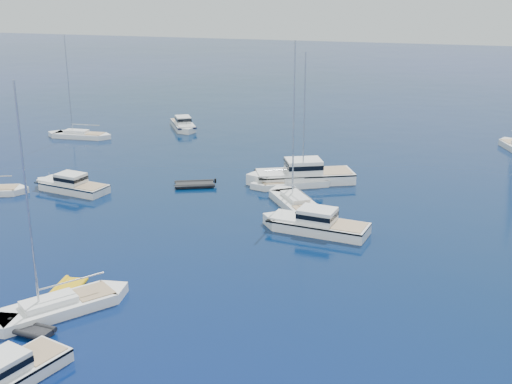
% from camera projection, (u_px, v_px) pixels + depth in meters
% --- Properties ---
extents(ground, '(400.00, 400.00, 0.00)m').
position_uv_depth(ground, '(127.00, 348.00, 38.73)').
color(ground, '#091558').
rests_on(ground, ground).
extents(motor_cruiser_centre, '(10.45, 4.39, 2.66)m').
position_uv_depth(motor_cruiser_centre, '(315.00, 231.00, 56.65)').
color(motor_cruiser_centre, white).
rests_on(motor_cruiser_centre, ground).
extents(motor_cruiser_far_l, '(9.44, 4.33, 2.39)m').
position_uv_depth(motor_cruiser_far_l, '(71.00, 191.00, 67.44)').
color(motor_cruiser_far_l, silver).
rests_on(motor_cruiser_far_l, ground).
extents(motor_cruiser_distant, '(12.70, 8.59, 3.22)m').
position_uv_depth(motor_cruiser_distant, '(301.00, 182.00, 70.25)').
color(motor_cruiser_distant, white).
rests_on(motor_cruiser_distant, ground).
extents(motor_cruiser_horizon, '(6.92, 8.81, 2.29)m').
position_uv_depth(motor_cruiser_horizon, '(184.00, 129.00, 95.29)').
color(motor_cruiser_horizon, silver).
rests_on(motor_cruiser_horizon, ground).
extents(sailboat_fore, '(8.61, 10.26, 15.74)m').
position_uv_depth(sailboat_fore, '(57.00, 312.00, 42.88)').
color(sailboat_fore, white).
rests_on(sailboat_fore, ground).
extents(sailboat_mid_r, '(8.64, 10.51, 16.01)m').
position_uv_depth(sailboat_mid_r, '(297.00, 207.00, 62.54)').
color(sailboat_mid_r, silver).
rests_on(sailboat_mid_r, ground).
extents(sailboat_centre, '(9.73, 7.08, 14.35)m').
position_uv_depth(sailboat_centre, '(294.00, 186.00, 68.99)').
color(sailboat_centre, white).
rests_on(sailboat_centre, ground).
extents(sailboat_far_l, '(9.84, 3.24, 14.23)m').
position_uv_depth(sailboat_far_l, '(80.00, 138.00, 90.01)').
color(sailboat_far_l, white).
rests_on(sailboat_far_l, ground).
extents(tender_yellow, '(2.70, 4.23, 0.95)m').
position_uv_depth(tender_yellow, '(66.00, 293.00, 45.48)').
color(tender_yellow, '#E3AE0D').
rests_on(tender_yellow, ground).
extents(tender_grey_near, '(3.18, 2.00, 0.95)m').
position_uv_depth(tender_grey_near, '(31.00, 334.00, 40.31)').
color(tender_grey_near, black).
rests_on(tender_grey_near, ground).
extents(tender_grey_far, '(4.92, 3.88, 0.95)m').
position_uv_depth(tender_grey_far, '(195.00, 186.00, 68.88)').
color(tender_grey_far, black).
rests_on(tender_grey_far, ground).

